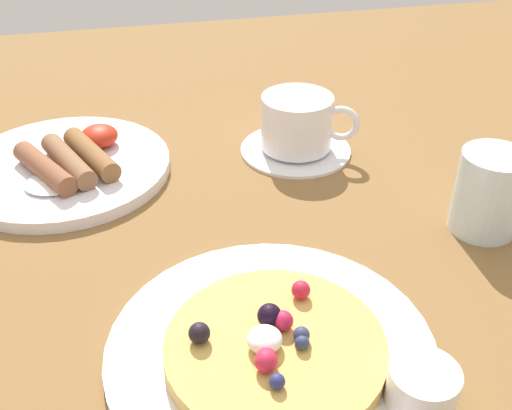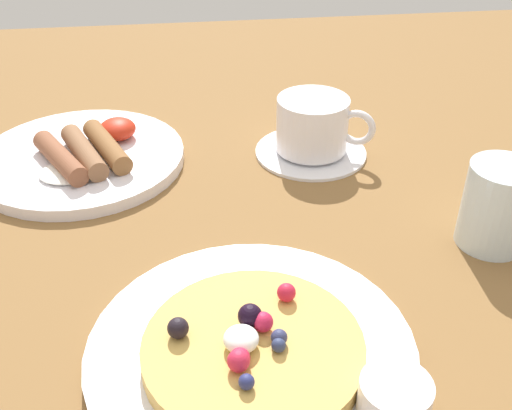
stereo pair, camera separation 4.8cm
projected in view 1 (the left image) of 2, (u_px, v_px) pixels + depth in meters
The scene contains 9 objects.
ground_plane at pixel (231, 247), 59.91cm from camera, with size 174.74×134.24×3.00cm, color brown.
pancake_plate at pixel (272, 350), 46.07cm from camera, with size 24.74×24.74×1.15cm, color white.
pancake_with_berries at pixel (278, 347), 44.30cm from camera, with size 16.16×16.16×3.33cm.
syrup_ramekin at pixel (423, 386), 40.56cm from camera, with size 4.78×4.78×2.98cm.
breakfast_plate at pixel (64, 168), 68.34cm from camera, with size 23.41×23.41×1.34cm, color white.
fried_breakfast at pixel (73, 158), 66.63cm from camera, with size 11.47×13.41×2.57cm.
coffee_saucer at pixel (296, 148), 72.73cm from camera, with size 13.05×13.05×0.75cm, color white.
coffee_cup at pixel (298, 121), 70.69cm from camera, with size 10.88×8.25×6.22cm.
water_glass at pixel (489, 193), 57.78cm from camera, with size 6.41×6.41×8.16cm, color silver.
Camera 1 is at (-8.40, -46.81, 35.24)cm, focal length 43.01 mm.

